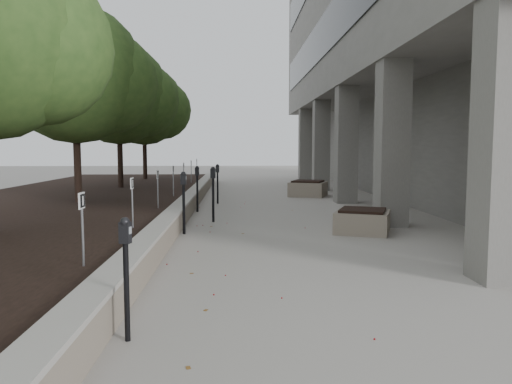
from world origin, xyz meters
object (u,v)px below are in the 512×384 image
object	(u,v)px
parking_meter_4	(197,189)
planter_back	(308,188)
crabapple_tree_5	(144,122)
planter_front	(362,221)
parking_meter_5	(218,184)
crabapple_tree_3	(75,104)
parking_meter_2	(184,203)
parking_meter_1	(126,280)
parking_meter_3	(213,194)
crabapple_tree_4	(119,115)

from	to	relation	value
parking_meter_4	planter_back	world-z (taller)	parking_meter_4
crabapple_tree_5	planter_front	size ratio (longest dim) A/B	4.70
parking_meter_4	parking_meter_5	size ratio (longest dim) A/B	1.01
crabapple_tree_3	planter_front	world-z (taller)	crabapple_tree_3
parking_meter_5	crabapple_tree_3	bearing A→B (deg)	-140.17
parking_meter_2	parking_meter_5	world-z (taller)	parking_meter_2
parking_meter_1	parking_meter_3	world-z (taller)	parking_meter_3
parking_meter_4	crabapple_tree_4	bearing A→B (deg)	133.74
parking_meter_3	parking_meter_4	world-z (taller)	parking_meter_3
crabapple_tree_5	crabapple_tree_3	bearing A→B (deg)	-90.00
crabapple_tree_3	crabapple_tree_5	distance (m)	10.00
parking_meter_1	parking_meter_3	size ratio (longest dim) A/B	0.87
crabapple_tree_5	parking_meter_1	xyz separation A→B (m)	(3.33, -18.99, -2.50)
planter_back	parking_meter_4	bearing A→B (deg)	-131.21
planter_back	crabapple_tree_4	bearing A→B (deg)	-177.48
parking_meter_3	planter_front	distance (m)	3.87
parking_meter_3	crabapple_tree_3	bearing A→B (deg)	173.15
planter_front	planter_back	bearing A→B (deg)	90.25
crabapple_tree_4	parking_meter_2	xyz separation A→B (m)	(3.25, -7.96, -2.42)
parking_meter_3	parking_meter_4	xyz separation A→B (m)	(-0.57, 2.00, -0.03)
crabapple_tree_5	parking_meter_4	bearing A→B (deg)	-70.60
crabapple_tree_4	crabapple_tree_3	bearing A→B (deg)	-90.00
parking_meter_3	planter_back	xyz separation A→B (m)	(3.42, 6.55, -0.40)
crabapple_tree_4	planter_front	xyz separation A→B (m)	(7.27, -7.93, -2.85)
crabapple_tree_3	crabapple_tree_5	xyz separation A→B (m)	(0.00, 10.00, 0.00)
crabapple_tree_5	planter_front	xyz separation A→B (m)	(7.27, -12.93, -2.85)
crabapple_tree_4	crabapple_tree_5	xyz separation A→B (m)	(0.00, 5.00, 0.00)
planter_front	planter_back	world-z (taller)	planter_back
parking_meter_4	crabapple_tree_3	bearing A→B (deg)	-160.48
crabapple_tree_5	planter_front	distance (m)	15.11
parking_meter_1	planter_front	world-z (taller)	parking_meter_1
parking_meter_1	parking_meter_3	distance (m)	7.78
parking_meter_3	parking_meter_1	bearing A→B (deg)	-82.52
crabapple_tree_4	parking_meter_1	world-z (taller)	crabapple_tree_4
crabapple_tree_4	parking_meter_4	world-z (taller)	crabapple_tree_4
parking_meter_3	parking_meter_5	size ratio (longest dim) A/B	1.06
parking_meter_4	parking_meter_1	bearing A→B (deg)	-83.31
planter_front	crabapple_tree_3	bearing A→B (deg)	158.03
planter_front	planter_back	xyz separation A→B (m)	(-0.04, 8.25, 0.04)
crabapple_tree_3	crabapple_tree_4	distance (m)	5.00
parking_meter_2	parking_meter_4	distance (m)	3.73
planter_front	parking_meter_3	bearing A→B (deg)	153.79
parking_meter_1	planter_back	bearing A→B (deg)	90.63
parking_meter_2	parking_meter_3	world-z (taller)	parking_meter_3
parking_meter_1	parking_meter_5	world-z (taller)	parking_meter_5
parking_meter_1	parking_meter_3	bearing A→B (deg)	102.30
parking_meter_2	crabapple_tree_3	bearing A→B (deg)	142.00
crabapple_tree_4	parking_meter_5	size ratio (longest dim) A/B	4.01
parking_meter_4	planter_back	size ratio (longest dim) A/B	1.03
crabapple_tree_5	parking_meter_4	distance (m)	10.08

